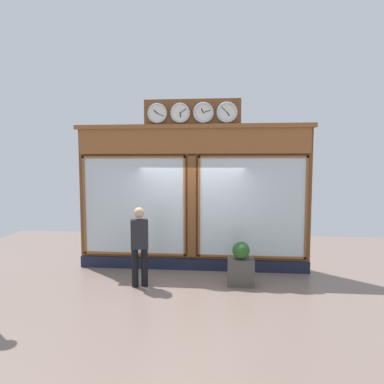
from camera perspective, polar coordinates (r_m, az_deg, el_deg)
ground_plane at (r=5.97m, az=-2.75°, el=-21.09°), size 14.00×14.00×0.00m
shop_facade at (r=8.31m, az=0.09°, el=-0.67°), size 5.72×0.42×4.11m
pedestrian at (r=7.31m, az=-8.79°, el=-8.48°), size 0.41×0.31×1.69m
planter_box at (r=7.56m, az=8.16°, el=-13.10°), size 0.56×0.36×0.57m
planter_shrub at (r=7.43m, az=8.20°, el=-9.65°), size 0.37×0.37×0.37m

